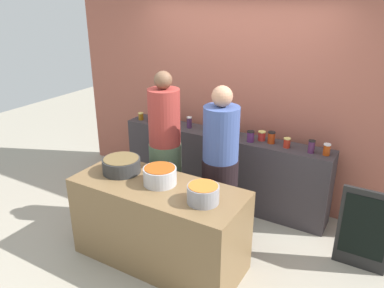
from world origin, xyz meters
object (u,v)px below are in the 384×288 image
preserve_jar_4 (207,126)px  preserve_jar_8 (262,136)px  preserve_jar_6 (234,132)px  cook_with_tongs (165,159)px  cooking_pot_center (160,176)px  preserve_jar_11 (311,147)px  cook_in_cap (220,173)px  preserve_jar_10 (287,143)px  cooking_pot_left (122,165)px  cooking_pot_right (203,194)px  preserve_jar_1 (152,118)px  preserve_jar_5 (227,128)px  preserve_jar_0 (141,116)px  preserve_jar_12 (327,149)px  chalkboard_sign (364,230)px  preserve_jar_3 (189,122)px  preserve_jar_7 (251,136)px  preserve_jar_2 (165,118)px  preserve_jar_9 (271,137)px

preserve_jar_4 → preserve_jar_8: size_ratio=1.01×
preserve_jar_6 → cook_with_tongs: (-0.48, -0.78, -0.16)m
preserve_jar_4 → cook_with_tongs: (-0.08, -0.82, -0.16)m
preserve_jar_8 → cooking_pot_center: (-0.49, -1.40, -0.04)m
preserve_jar_11 → cook_in_cap: 1.05m
preserve_jar_4 → preserve_jar_10: size_ratio=0.98×
preserve_jar_10 → cooking_pot_left: 1.84m
preserve_jar_6 → cooking_pot_right: preserve_jar_6 is taller
cook_in_cap → preserve_jar_1: bearing=154.1°
preserve_jar_1 → preserve_jar_5: (1.04, 0.13, 0.00)m
preserve_jar_0 → preserve_jar_5: preserve_jar_5 is taller
preserve_jar_0 → cook_with_tongs: 1.16m
preserve_jar_12 → cook_with_tongs: 1.75m
preserve_jar_4 → cooking_pot_right: 1.66m
preserve_jar_11 → chalkboard_sign: bearing=-34.4°
preserve_jar_5 → cook_in_cap: size_ratio=0.07×
preserve_jar_3 → preserve_jar_8: 0.97m
preserve_jar_0 → cooking_pot_left: preserve_jar_0 is taller
preserve_jar_4 → preserve_jar_6: 0.40m
preserve_jar_0 → cooking_pot_center: bearing=-47.0°
preserve_jar_1 → preserve_jar_5: preserve_jar_5 is taller
preserve_jar_10 → cooking_pot_center: preserve_jar_10 is taller
preserve_jar_3 → cooking_pot_left: size_ratio=0.38×
preserve_jar_10 → cook_in_cap: 0.87m
preserve_jar_3 → preserve_jar_8: preserve_jar_3 is taller
preserve_jar_6 → preserve_jar_7: 0.24m
preserve_jar_6 → preserve_jar_8: preserve_jar_6 is taller
preserve_jar_6 → cooking_pot_right: 1.48m
preserve_jar_2 → chalkboard_sign: size_ratio=0.12×
preserve_jar_8 → cooking_pot_right: (0.03, -1.49, -0.04)m
preserve_jar_6 → preserve_jar_8: bearing=9.0°
preserve_jar_2 → preserve_jar_6: size_ratio=0.93×
preserve_jar_5 → preserve_jar_4: bearing=-170.8°
cook_in_cap → preserve_jar_0: bearing=156.8°
preserve_jar_7 → preserve_jar_1: bearing=-180.0°
preserve_jar_3 → preserve_jar_11: bearing=-1.2°
preserve_jar_2 → preserve_jar_10: (1.68, -0.05, 0.00)m
cooking_pot_left → cook_with_tongs: size_ratio=0.21×
preserve_jar_8 → preserve_jar_11: (0.60, -0.08, 0.02)m
preserve_jar_1 → cooking_pot_left: 1.39m
preserve_jar_4 → preserve_jar_6: size_ratio=1.00×
preserve_jar_2 → preserve_jar_6: preserve_jar_6 is taller
preserve_jar_9 → cook_in_cap: cook_in_cap is taller
preserve_jar_8 → chalkboard_sign: preserve_jar_8 is taller
preserve_jar_6 → cooking_pot_center: (-0.16, -1.34, -0.04)m
preserve_jar_0 → preserve_jar_12: 2.46m
cook_with_tongs → cook_in_cap: size_ratio=1.05×
preserve_jar_1 → preserve_jar_4: 0.79m
preserve_jar_10 → chalkboard_sign: bearing=-26.7°
preserve_jar_4 → preserve_jar_7: preserve_jar_7 is taller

